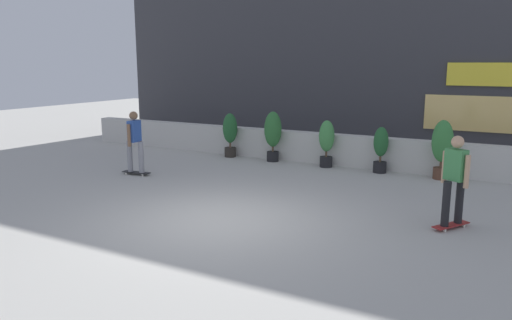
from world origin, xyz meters
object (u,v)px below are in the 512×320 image
potted_plant_1 (273,132)px  potted_plant_3 (381,148)px  skater_far_right (135,140)px  skater_foreground (455,178)px  potted_plant_4 (442,145)px  potted_plant_0 (230,132)px  potted_plant_2 (327,141)px

potted_plant_1 → potted_plant_3: bearing=0.0°
skater_far_right → skater_foreground: same height
potted_plant_3 → skater_foreground: size_ratio=0.74×
potted_plant_1 → potted_plant_3: (3.27, 0.00, -0.20)m
potted_plant_1 → skater_far_right: skater_far_right is taller
potted_plant_3 → skater_far_right: size_ratio=0.74×
potted_plant_1 → potted_plant_3: size_ratio=1.21×
potted_plant_1 → skater_foreground: bearing=-35.2°
potted_plant_3 → potted_plant_4: 1.58m
potted_plant_0 → potted_plant_3: bearing=0.0°
potted_plant_3 → potted_plant_2: bearing=180.0°
potted_plant_0 → potted_plant_3: potted_plant_0 is taller
skater_foreground → potted_plant_4: bearing=101.2°
skater_foreground → potted_plant_3: bearing=120.6°
skater_far_right → potted_plant_4: bearing=25.2°
potted_plant_3 → skater_far_right: skater_far_right is taller
potted_plant_2 → potted_plant_3: potted_plant_2 is taller
potted_plant_2 → skater_foreground: bearing=-45.4°
potted_plant_2 → potted_plant_4: 3.12m
potted_plant_4 → potted_plant_1: bearing=180.0°
potted_plant_0 → potted_plant_3: (4.78, 0.00, -0.11)m
skater_foreground → potted_plant_1: bearing=144.8°
potted_plant_1 → potted_plant_4: potted_plant_4 is taller
potted_plant_2 → potted_plant_3: 1.55m
potted_plant_0 → potted_plant_1: bearing=0.0°
potted_plant_0 → potted_plant_1: 1.52m
potted_plant_0 → potted_plant_2: 3.23m
potted_plant_0 → potted_plant_2: size_ratio=1.03×
potted_plant_0 → skater_far_right: (-0.87, -3.39, 0.15)m
potted_plant_4 → skater_far_right: skater_far_right is taller
potted_plant_0 → potted_plant_1: potted_plant_1 is taller
potted_plant_3 → potted_plant_4: potted_plant_4 is taller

